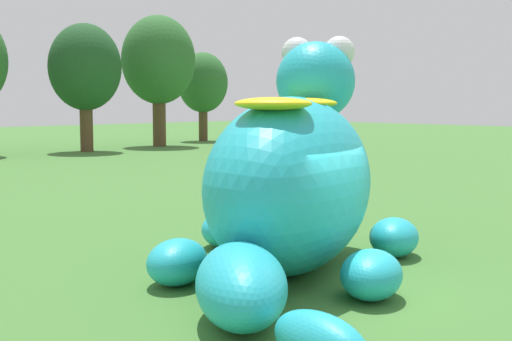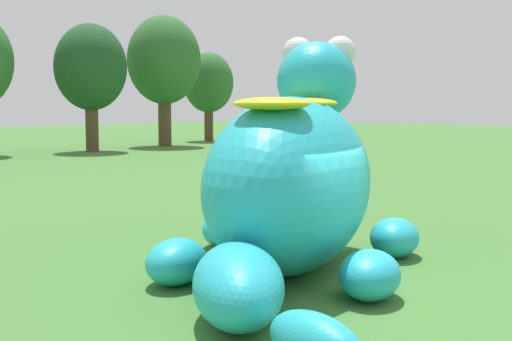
{
  "view_description": "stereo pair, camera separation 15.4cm",
  "coord_description": "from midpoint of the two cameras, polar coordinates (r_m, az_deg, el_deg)",
  "views": [
    {
      "loc": [
        -9.66,
        -7.47,
        3.37
      ],
      "look_at": [
        0.38,
        2.65,
        1.93
      ],
      "focal_mm": 48.03,
      "sensor_mm": 36.0,
      "label": 1
    },
    {
      "loc": [
        -9.55,
        -7.58,
        3.37
      ],
      "look_at": [
        0.38,
        2.65,
        1.93
      ],
      "focal_mm": 48.03,
      "sensor_mm": 36.0,
      "label": 2
    }
  ],
  "objects": [
    {
      "name": "spectator_by_cars",
      "position": [
        25.32,
        6.09,
        0.04
      ],
      "size": [
        0.38,
        0.26,
        1.71
      ],
      "color": "black",
      "rests_on": "ground"
    },
    {
      "name": "ground_plane",
      "position": [
        12.66,
        7.01,
        -9.71
      ],
      "size": [
        160.0,
        160.0,
        0.0
      ],
      "primitive_type": "plane",
      "color": "#427533"
    },
    {
      "name": "tree_far_right",
      "position": [
        58.46,
        -4.53,
        7.27
      ],
      "size": [
        4.23,
        4.23,
        7.5
      ],
      "color": "brown",
      "rests_on": "ground"
    },
    {
      "name": "tree_mid_right",
      "position": [
        47.42,
        -14.15,
        8.28
      ],
      "size": [
        4.81,
        4.81,
        8.53
      ],
      "color": "brown",
      "rests_on": "ground"
    },
    {
      "name": "tree_right",
      "position": [
        52.19,
        -8.21,
        9.03
      ],
      "size": [
        5.5,
        5.5,
        9.75
      ],
      "color": "brown",
      "rests_on": "ground"
    },
    {
      "name": "giant_inflatable_creature",
      "position": [
        13.64,
        2.68,
        -0.89
      ],
      "size": [
        8.1,
        7.99,
        4.9
      ],
      "color": "#23B2C6",
      "rests_on": "ground"
    }
  ]
}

